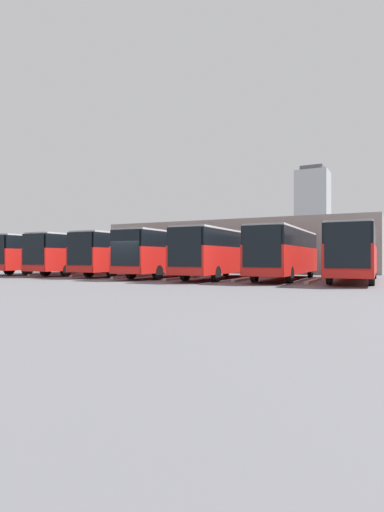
{
  "coord_description": "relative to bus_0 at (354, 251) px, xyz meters",
  "views": [
    {
      "loc": [
        -15.3,
        20.1,
        1.5
      ],
      "look_at": [
        -1.83,
        -5.87,
        1.58
      ],
      "focal_mm": 28.0,
      "sensor_mm": 36.0,
      "label": 1
    }
  ],
  "objects": [
    {
      "name": "bus_2",
      "position": [
        8.58,
        0.8,
        0.0
      ],
      "size": [
        2.81,
        11.85,
        3.35
      ],
      "rotation": [
        0.0,
        0.0,
        0.03
      ],
      "color": "red",
      "rests_on": "ground_plane"
    },
    {
      "name": "bus_1",
      "position": [
        4.29,
        0.01,
        0.0
      ],
      "size": [
        2.81,
        11.85,
        3.35
      ],
      "rotation": [
        0.0,
        0.0,
        0.03
      ],
      "color": "red",
      "rests_on": "ground_plane"
    },
    {
      "name": "office_tower",
      "position": [
        36.32,
        -182.02,
        21.29
      ],
      "size": [
        15.68,
        15.68,
        47.51
      ],
      "color": "#ADB2B7",
      "rests_on": "ground_plane"
    },
    {
      "name": "curb_divider_2",
      "position": [
        10.73,
        2.54,
        -1.79
      ],
      "size": [
        0.42,
        5.16,
        0.15
      ],
      "primitive_type": "cube",
      "rotation": [
        0.0,
        0.0,
        0.03
      ],
      "color": "#9E9E99",
      "rests_on": "ground_plane"
    },
    {
      "name": "bus_6",
      "position": [
        25.74,
        0.19,
        0.0
      ],
      "size": [
        2.81,
        11.85,
        3.35
      ],
      "rotation": [
        0.0,
        0.0,
        0.03
      ],
      "color": "red",
      "rests_on": "ground_plane"
    },
    {
      "name": "ground_plane",
      "position": [
        12.87,
        6.42,
        -1.87
      ],
      "size": [
        600.0,
        600.0,
        0.0
      ],
      "primitive_type": "plane",
      "color": "#5B5B60"
    },
    {
      "name": "bus_3",
      "position": [
        12.87,
        0.63,
        0.0
      ],
      "size": [
        2.81,
        11.85,
        3.35
      ],
      "rotation": [
        0.0,
        0.0,
        0.03
      ],
      "color": "red",
      "rests_on": "ground_plane"
    },
    {
      "name": "bus_0",
      "position": [
        0.0,
        0.0,
        0.0
      ],
      "size": [
        2.81,
        11.85,
        3.35
      ],
      "rotation": [
        0.0,
        0.0,
        0.03
      ],
      "color": "red",
      "rests_on": "ground_plane"
    },
    {
      "name": "curb_divider_5",
      "position": [
        23.59,
        1.96,
        -1.79
      ],
      "size": [
        0.42,
        5.16,
        0.15
      ],
      "primitive_type": "cube",
      "rotation": [
        0.0,
        0.0,
        0.03
      ],
      "color": "#9E9E99",
      "rests_on": "ground_plane"
    },
    {
      "name": "curb_divider_1",
      "position": [
        6.44,
        1.76,
        -1.79
      ],
      "size": [
        0.42,
        5.16,
        0.15
      ],
      "primitive_type": "cube",
      "rotation": [
        0.0,
        0.0,
        0.03
      ],
      "color": "#9E9E99",
      "rests_on": "ground_plane"
    },
    {
      "name": "curb_divider_3",
      "position": [
        15.01,
        2.37,
        -1.79
      ],
      "size": [
        0.42,
        5.16,
        0.15
      ],
      "primitive_type": "cube",
      "rotation": [
        0.0,
        0.0,
        0.03
      ],
      "color": "#9E9E99",
      "rests_on": "ground_plane"
    },
    {
      "name": "curb_divider_4",
      "position": [
        19.3,
        1.79,
        -1.79
      ],
      "size": [
        0.42,
        5.16,
        0.15
      ],
      "primitive_type": "cube",
      "rotation": [
        0.0,
        0.0,
        0.03
      ],
      "color": "#9E9E99",
      "rests_on": "ground_plane"
    },
    {
      "name": "station_building",
      "position": [
        12.87,
        -14.59,
        0.8
      ],
      "size": [
        28.21,
        12.27,
        5.26
      ],
      "color": "gray",
      "rests_on": "ground_plane"
    },
    {
      "name": "bus_4",
      "position": [
        17.16,
        0.04,
        0.0
      ],
      "size": [
        2.81,
        11.85,
        3.35
      ],
      "rotation": [
        0.0,
        0.0,
        0.03
      ],
      "color": "red",
      "rests_on": "ground_plane"
    },
    {
      "name": "bus_5",
      "position": [
        21.45,
        0.22,
        0.0
      ],
      "size": [
        2.81,
        11.85,
        3.35
      ],
      "rotation": [
        0.0,
        0.0,
        0.03
      ],
      "color": "red",
      "rests_on": "ground_plane"
    },
    {
      "name": "curb_divider_0",
      "position": [
        2.15,
        1.74,
        -1.79
      ],
      "size": [
        0.42,
        5.16,
        0.15
      ],
      "primitive_type": "cube",
      "rotation": [
        0.0,
        0.0,
        0.03
      ],
      "color": "#9E9E99",
      "rests_on": "ground_plane"
    }
  ]
}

